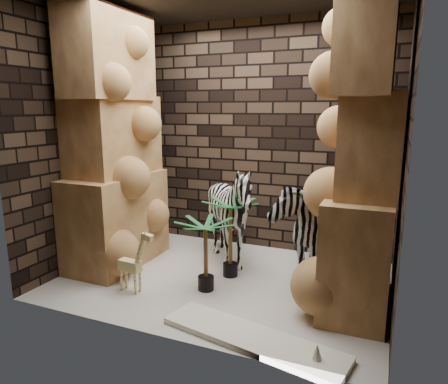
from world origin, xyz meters
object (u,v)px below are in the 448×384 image
at_px(zebra_left, 230,219).
at_px(palm_front, 230,238).
at_px(giraffe_toy, 130,258).
at_px(surfboard, 252,338).
at_px(zebra_right, 300,218).
at_px(palm_back, 206,255).

relative_size(zebra_left, palm_front, 1.38).
relative_size(zebra_left, giraffe_toy, 1.73).
bearing_deg(zebra_left, surfboard, -57.58).
distance_m(zebra_right, zebra_left, 0.86).
relative_size(palm_back, surfboard, 0.49).
height_order(giraffe_toy, palm_back, palm_back).
bearing_deg(palm_front, giraffe_toy, -136.65).
bearing_deg(giraffe_toy, zebra_right, 40.26).
distance_m(giraffe_toy, surfboard, 1.56).
height_order(giraffe_toy, surfboard, giraffe_toy).
distance_m(zebra_left, giraffe_toy, 1.31).
bearing_deg(surfboard, zebra_right, 99.12).
xyz_separation_m(zebra_right, palm_back, (-0.82, -0.72, -0.30)).
xyz_separation_m(zebra_left, palm_back, (0.04, -0.77, -0.18)).
relative_size(giraffe_toy, palm_front, 0.80).
distance_m(giraffe_toy, palm_back, 0.79).
distance_m(palm_front, palm_back, 0.45).
height_order(zebra_right, giraffe_toy, zebra_right).
height_order(palm_front, surfboard, palm_front).
xyz_separation_m(giraffe_toy, palm_front, (0.81, 0.77, 0.09)).
height_order(zebra_right, palm_back, zebra_right).
distance_m(giraffe_toy, palm_front, 1.12).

